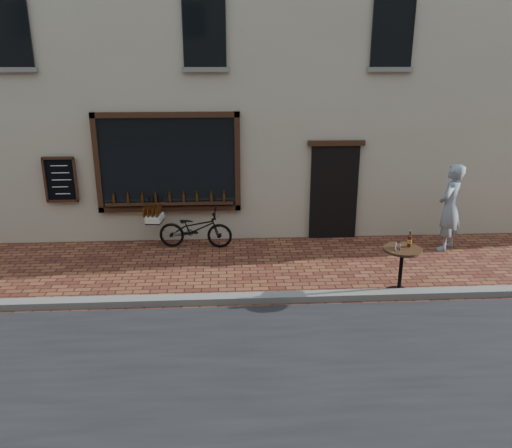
{
  "coord_description": "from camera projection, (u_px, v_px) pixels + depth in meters",
  "views": [
    {
      "loc": [
        -0.59,
        -7.7,
        3.99
      ],
      "look_at": [
        -0.06,
        1.2,
        1.1
      ],
      "focal_mm": 35.0,
      "sensor_mm": 36.0,
      "label": 1
    }
  ],
  "objects": [
    {
      "name": "ground",
      "position": [
        263.0,
        306.0,
        8.58
      ],
      "size": [
        90.0,
        90.0,
        0.0
      ],
      "primitive_type": "plane",
      "color": "#4D2119",
      "rests_on": "ground"
    },
    {
      "name": "shop_building",
      "position": [
        246.0,
        23.0,
        13.2
      ],
      "size": [
        28.0,
        6.2,
        10.0
      ],
      "color": "#BAAD92",
      "rests_on": "ground"
    },
    {
      "name": "cargo_bicycle",
      "position": [
        194.0,
        228.0,
        11.2
      ],
      "size": [
        1.99,
        0.74,
        0.93
      ],
      "rotation": [
        0.0,
        0.0,
        1.47
      ],
      "color": "black",
      "rests_on": "ground"
    },
    {
      "name": "bistro_table",
      "position": [
        402.0,
        261.0,
        8.86
      ],
      "size": [
        0.68,
        0.68,
        1.17
      ],
      "color": "black",
      "rests_on": "ground"
    },
    {
      "name": "pedestrian",
      "position": [
        450.0,
        207.0,
        10.93
      ],
      "size": [
        0.83,
        0.83,
        1.93
      ],
      "primitive_type": "imported",
      "rotation": [
        0.0,
        0.0,
        3.93
      ],
      "color": "gray",
      "rests_on": "ground"
    },
    {
      "name": "kerb",
      "position": [
        263.0,
        298.0,
        8.75
      ],
      "size": [
        90.0,
        0.25,
        0.12
      ],
      "primitive_type": "cube",
      "color": "slate",
      "rests_on": "ground"
    }
  ]
}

